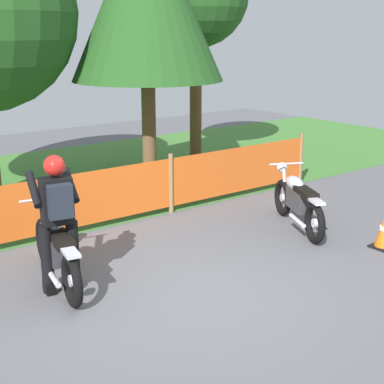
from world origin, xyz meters
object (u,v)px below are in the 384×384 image
object	(u,v)px
motorcycle_lead	(298,201)
traffic_cone	(384,231)
rider_trailing	(58,216)
motorcycle_trailing	(56,248)

from	to	relation	value
motorcycle_lead	traffic_cone	xyz separation A→B (m)	(0.36, -1.38, -0.20)
traffic_cone	rider_trailing	bearing A→B (deg)	160.48
motorcycle_trailing	rider_trailing	world-z (taller)	rider_trailing
rider_trailing	traffic_cone	bearing A→B (deg)	-99.10
traffic_cone	motorcycle_trailing	bearing A→B (deg)	157.79
motorcycle_lead	traffic_cone	bearing A→B (deg)	-139.45
motorcycle_trailing	rider_trailing	bearing A→B (deg)	-179.49
motorcycle_trailing	rider_trailing	xyz separation A→B (m)	(-0.04, -0.22, 0.48)
motorcycle_trailing	rider_trailing	distance (m)	0.53
motorcycle_trailing	motorcycle_lead	bearing A→B (deg)	-85.16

